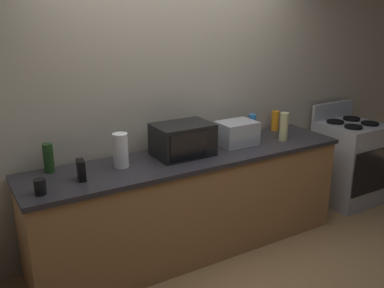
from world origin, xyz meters
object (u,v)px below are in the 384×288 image
object	(u,v)px
bottle_spray_cleaner	(252,125)
bottle_wine	(48,158)
stove_range	(348,162)
cordless_phone	(81,170)
toaster_oven	(237,133)
paper_towel_roll	(121,150)
bottle_vinegar	(284,127)
mug_black	(40,187)
microwave	(183,140)
bottle_dish_soap	(275,121)

from	to	relation	value
bottle_spray_cleaner	bottle_wine	distance (m)	1.91
stove_range	cordless_phone	distance (m)	3.00
toaster_oven	paper_towel_roll	size ratio (longest dim) A/B	1.26
bottle_wine	stove_range	bearing A→B (deg)	-4.14
bottle_spray_cleaner	bottle_vinegar	bearing A→B (deg)	-57.80
mug_black	toaster_oven	bearing A→B (deg)	6.93
stove_range	bottle_wine	bearing A→B (deg)	175.86
toaster_oven	bottle_spray_cleaner	size ratio (longest dim) A/B	1.59
stove_range	bottle_vinegar	world-z (taller)	bottle_vinegar
microwave	bottle_dish_soap	distance (m)	1.19
bottle_spray_cleaner	paper_towel_roll	bearing A→B (deg)	-174.09
bottle_vinegar	bottle_wine	bearing A→B (deg)	172.00
stove_range	cordless_phone	world-z (taller)	stove_range
stove_range	microwave	xyz separation A→B (m)	(-2.06, 0.05, 0.57)
cordless_phone	mug_black	world-z (taller)	cordless_phone
paper_towel_roll	bottle_spray_cleaner	size ratio (longest dim) A/B	1.26
bottle_wine	bottle_vinegar	bearing A→B (deg)	-8.00
microwave	cordless_phone	distance (m)	0.90
microwave	bottle_vinegar	bearing A→B (deg)	-6.38
bottle_vinegar	mug_black	bearing A→B (deg)	-177.69
paper_towel_roll	bottle_wine	size ratio (longest dim) A/B	1.22
stove_range	paper_towel_roll	xyz separation A→B (m)	(-2.61, 0.05, 0.57)
cordless_phone	bottle_wine	size ratio (longest dim) A/B	0.68
cordless_phone	bottle_spray_cleaner	distance (m)	1.76
microwave	bottle_vinegar	size ratio (longest dim) A/B	1.82
cordless_phone	mug_black	size ratio (longest dim) A/B	1.42
microwave	bottle_dish_soap	xyz separation A→B (m)	(1.18, 0.19, -0.04)
paper_towel_roll	mug_black	bearing A→B (deg)	-162.58
toaster_oven	bottle_wine	size ratio (longest dim) A/B	1.53
microwave	bottle_wine	size ratio (longest dim) A/B	2.16
toaster_oven	cordless_phone	world-z (taller)	toaster_oven
microwave	toaster_oven	world-z (taller)	microwave
bottle_dish_soap	bottle_wine	world-z (taller)	bottle_wine
toaster_oven	mug_black	xyz separation A→B (m)	(-1.77, -0.22, -0.05)
microwave	cordless_phone	xyz separation A→B (m)	(-0.89, -0.10, -0.06)
toaster_oven	cordless_phone	size ratio (longest dim) A/B	2.27
cordless_phone	microwave	bearing A→B (deg)	14.10
microwave	toaster_oven	xyz separation A→B (m)	(0.57, 0.01, -0.03)
mug_black	paper_towel_roll	bearing A→B (deg)	17.42
paper_towel_roll	toaster_oven	bearing A→B (deg)	0.51
stove_range	paper_towel_roll	world-z (taller)	paper_towel_roll
toaster_oven	bottle_spray_cleaner	xyz separation A→B (m)	(0.28, 0.14, 0.00)
cordless_phone	mug_black	xyz separation A→B (m)	(-0.31, -0.10, -0.02)
toaster_oven	stove_range	bearing A→B (deg)	-2.31
paper_towel_roll	bottle_dish_soap	xyz separation A→B (m)	(1.73, 0.19, -0.04)
toaster_oven	bottle_vinegar	bearing A→B (deg)	-15.67
paper_towel_roll	cordless_phone	world-z (taller)	paper_towel_roll
toaster_oven	paper_towel_roll	world-z (taller)	paper_towel_roll
cordless_phone	bottle_vinegar	size ratio (longest dim) A/B	0.57
cordless_phone	bottle_dish_soap	world-z (taller)	bottle_dish_soap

